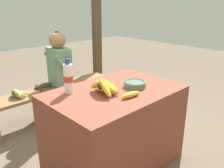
{
  "coord_description": "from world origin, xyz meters",
  "views": [
    {
      "loc": [
        -1.31,
        -1.34,
        1.44
      ],
      "look_at": [
        0.02,
        0.05,
        0.77
      ],
      "focal_mm": 38.0,
      "sensor_mm": 36.0,
      "label": 1
    }
  ],
  "objects_px": {
    "loose_banana_front": "(131,95)",
    "banana_bunch_green": "(17,93)",
    "wooden_bench": "(52,93)",
    "seated_vendor": "(56,70)",
    "support_post_far": "(97,20)",
    "water_bottle": "(68,78)",
    "serving_bowl": "(135,84)",
    "banana_bunch_ripe": "(104,85)"
  },
  "relations": [
    {
      "from": "loose_banana_front",
      "to": "support_post_far",
      "type": "bearing_deg",
      "value": 57.26
    },
    {
      "from": "serving_bowl",
      "to": "seated_vendor",
      "type": "height_order",
      "value": "seated_vendor"
    },
    {
      "from": "water_bottle",
      "to": "support_post_far",
      "type": "distance_m",
      "value": 1.87
    },
    {
      "from": "serving_bowl",
      "to": "seated_vendor",
      "type": "distance_m",
      "value": 1.23
    },
    {
      "from": "wooden_bench",
      "to": "support_post_far",
      "type": "distance_m",
      "value": 1.31
    },
    {
      "from": "banana_bunch_ripe",
      "to": "support_post_far",
      "type": "relative_size",
      "value": 0.13
    },
    {
      "from": "loose_banana_front",
      "to": "seated_vendor",
      "type": "distance_m",
      "value": 1.37
    },
    {
      "from": "wooden_bench",
      "to": "banana_bunch_green",
      "type": "height_order",
      "value": "banana_bunch_green"
    },
    {
      "from": "seated_vendor",
      "to": "wooden_bench",
      "type": "bearing_deg",
      "value": -10.15
    },
    {
      "from": "loose_banana_front",
      "to": "support_post_far",
      "type": "height_order",
      "value": "support_post_far"
    },
    {
      "from": "serving_bowl",
      "to": "wooden_bench",
      "type": "bearing_deg",
      "value": 95.57
    },
    {
      "from": "banana_bunch_ripe",
      "to": "water_bottle",
      "type": "relative_size",
      "value": 0.97
    },
    {
      "from": "water_bottle",
      "to": "loose_banana_front",
      "type": "relative_size",
      "value": 1.69
    },
    {
      "from": "water_bottle",
      "to": "support_post_far",
      "type": "height_order",
      "value": "support_post_far"
    },
    {
      "from": "support_post_far",
      "to": "water_bottle",
      "type": "bearing_deg",
      "value": -137.51
    },
    {
      "from": "water_bottle",
      "to": "loose_banana_front",
      "type": "distance_m",
      "value": 0.52
    },
    {
      "from": "banana_bunch_ripe",
      "to": "seated_vendor",
      "type": "height_order",
      "value": "seated_vendor"
    },
    {
      "from": "loose_banana_front",
      "to": "banana_bunch_ripe",
      "type": "bearing_deg",
      "value": 114.84
    },
    {
      "from": "wooden_bench",
      "to": "loose_banana_front",
      "type": "bearing_deg",
      "value": -93.32
    },
    {
      "from": "loose_banana_front",
      "to": "banana_bunch_green",
      "type": "bearing_deg",
      "value": 104.41
    },
    {
      "from": "banana_bunch_ripe",
      "to": "banana_bunch_green",
      "type": "xyz_separation_m",
      "value": [
        -0.26,
        1.18,
        -0.33
      ]
    },
    {
      "from": "water_bottle",
      "to": "loose_banana_front",
      "type": "bearing_deg",
      "value": -55.09
    },
    {
      "from": "water_bottle",
      "to": "banana_bunch_green",
      "type": "xyz_separation_m",
      "value": [
        -0.06,
        0.96,
        -0.38
      ]
    },
    {
      "from": "banana_bunch_ripe",
      "to": "serving_bowl",
      "type": "height_order",
      "value": "banana_bunch_ripe"
    },
    {
      "from": "serving_bowl",
      "to": "loose_banana_front",
      "type": "xyz_separation_m",
      "value": [
        -0.2,
        -0.13,
        -0.01
      ]
    },
    {
      "from": "support_post_far",
      "to": "serving_bowl",
      "type": "bearing_deg",
      "value": -119.57
    },
    {
      "from": "serving_bowl",
      "to": "banana_bunch_ripe",
      "type": "bearing_deg",
      "value": 166.69
    },
    {
      "from": "serving_bowl",
      "to": "support_post_far",
      "type": "bearing_deg",
      "value": 60.43
    },
    {
      "from": "serving_bowl",
      "to": "support_post_far",
      "type": "xyz_separation_m",
      "value": [
        0.87,
        1.53,
        0.41
      ]
    },
    {
      "from": "water_bottle",
      "to": "wooden_bench",
      "type": "bearing_deg",
      "value": 68.96
    },
    {
      "from": "wooden_bench",
      "to": "seated_vendor",
      "type": "bearing_deg",
      "value": -20.09
    },
    {
      "from": "water_bottle",
      "to": "wooden_bench",
      "type": "height_order",
      "value": "water_bottle"
    },
    {
      "from": "banana_bunch_ripe",
      "to": "seated_vendor",
      "type": "relative_size",
      "value": 0.27
    },
    {
      "from": "seated_vendor",
      "to": "support_post_far",
      "type": "height_order",
      "value": "support_post_far"
    },
    {
      "from": "banana_bunch_green",
      "to": "water_bottle",
      "type": "bearing_deg",
      "value": -86.22
    },
    {
      "from": "loose_banana_front",
      "to": "wooden_bench",
      "type": "xyz_separation_m",
      "value": [
        0.08,
        1.38,
        -0.4
      ]
    },
    {
      "from": "banana_bunch_green",
      "to": "seated_vendor",
      "type": "bearing_deg",
      "value": -2.64
    },
    {
      "from": "wooden_bench",
      "to": "seated_vendor",
      "type": "height_order",
      "value": "seated_vendor"
    },
    {
      "from": "serving_bowl",
      "to": "support_post_far",
      "type": "height_order",
      "value": "support_post_far"
    },
    {
      "from": "serving_bowl",
      "to": "loose_banana_front",
      "type": "distance_m",
      "value": 0.24
    },
    {
      "from": "banana_bunch_ripe",
      "to": "seated_vendor",
      "type": "bearing_deg",
      "value": 78.16
    },
    {
      "from": "seated_vendor",
      "to": "banana_bunch_green",
      "type": "bearing_deg",
      "value": 7.29
    }
  ]
}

